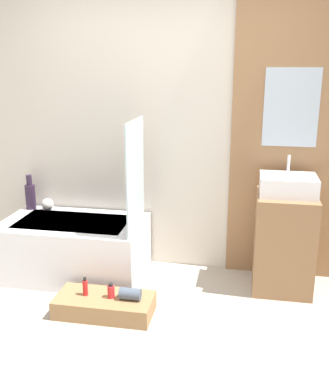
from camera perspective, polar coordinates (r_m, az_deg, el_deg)
ground_plane at (r=3.05m, az=-4.13°, el=-21.27°), size 12.00×12.00×0.00m
wall_tiled_back at (r=4.00m, az=1.21°, el=8.28°), size 4.20×0.06×2.60m
wall_wood_accent at (r=3.92m, az=15.56°, el=7.64°), size 0.96×0.04×2.60m
bathtub at (r=4.12m, az=-11.36°, el=-6.95°), size 1.24×0.73×0.51m
glass_shower_screen at (r=3.65m, az=-3.74°, el=2.05°), size 0.01×0.55×0.91m
wooden_step_bench at (r=3.55m, az=-7.62°, el=-14.04°), size 0.74×0.34×0.14m
vanity_cabinet at (r=3.89m, az=14.88°, el=-6.13°), size 0.48×0.50×0.82m
sink at (r=3.73m, az=15.42°, el=0.84°), size 0.45×0.35×0.31m
vase_tall_dark at (r=4.43m, az=-16.67°, el=-0.37°), size 0.09×0.09×0.33m
vase_round_light at (r=4.37m, az=-14.63°, el=-1.52°), size 0.11×0.11×0.11m
bottle_soap_primary at (r=3.53m, az=-10.04°, el=-11.81°), size 0.04×0.04×0.15m
bottle_soap_secondary at (r=3.48m, az=-6.81°, el=-12.40°), size 0.05×0.05×0.12m
towel_roll at (r=3.44m, az=-4.39°, el=-12.77°), size 0.16×0.09×0.09m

